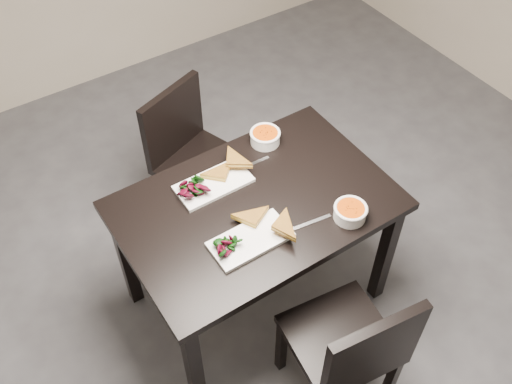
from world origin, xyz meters
TOP-DOWN VIEW (x-y plane):
  - ground at (0.00, 0.00)m, footprint 5.00×5.00m
  - room_shell at (0.00, 0.00)m, footprint 5.02×5.02m
  - table at (0.05, 0.25)m, footprint 1.20×0.80m
  - chair_near at (0.07, -0.43)m, footprint 0.47×0.47m
  - chair_far at (0.08, 0.94)m, footprint 0.54×0.54m
  - plate_near at (-0.09, 0.09)m, footprint 0.34×0.17m
  - sandwich_near at (-0.02, 0.10)m, footprint 0.21×0.19m
  - salad_near at (-0.19, 0.09)m, footprint 0.11×0.10m
  - soup_bowl_near at (0.34, -0.04)m, footprint 0.15×0.15m
  - cutlery_near at (0.19, 0.03)m, footprint 0.18×0.04m
  - plate_far at (-0.05, 0.44)m, footprint 0.34×0.17m
  - sandwich_far at (0.01, 0.43)m, footprint 0.21×0.21m
  - salad_far at (-0.15, 0.44)m, footprint 0.11×0.10m
  - soup_bowl_far at (0.30, 0.55)m, footprint 0.15×0.15m
  - cutlery_far at (0.16, 0.46)m, footprint 0.18×0.02m

SIDE VIEW (x-z plane):
  - ground at x=0.00m, z-range 0.00..0.00m
  - chair_near at x=0.07m, z-range 0.06..0.91m
  - chair_far at x=0.08m, z-range 0.06..0.91m
  - table at x=0.05m, z-range 0.28..1.03m
  - cutlery_near at x=0.19m, z-range 0.75..0.75m
  - cutlery_far at x=0.16m, z-range 0.75..0.75m
  - plate_far at x=-0.05m, z-range 0.75..0.77m
  - plate_near at x=-0.09m, z-range 0.75..0.77m
  - soup_bowl_near at x=0.34m, z-range 0.75..0.82m
  - soup_bowl_far at x=0.30m, z-range 0.75..0.82m
  - salad_far at x=-0.15m, z-range 0.77..0.81m
  - salad_near at x=-0.19m, z-range 0.77..0.81m
  - sandwich_far at x=0.01m, z-range 0.77..0.82m
  - sandwich_near at x=-0.02m, z-range 0.77..0.82m
  - room_shell at x=0.00m, z-range 0.43..3.24m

